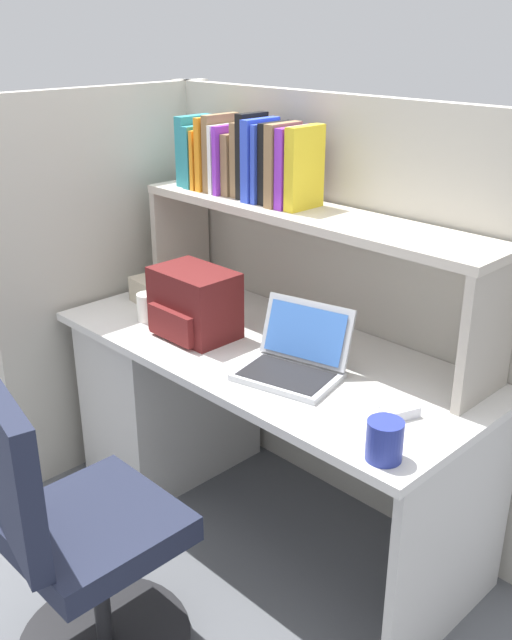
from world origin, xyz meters
name	(u,v)px	position (x,y,z in m)	size (l,w,h in m)	color
ground_plane	(265,520)	(0.00, 0.00, 0.00)	(8.00, 8.00, 0.00)	#595B60
desk	(197,393)	(-0.39, 0.00, 0.40)	(1.60, 0.70, 0.73)	silver
cubicle_partition_rear	(337,308)	(0.00, 0.38, 0.78)	(1.84, 0.05, 1.55)	#B2ADA0
cubicle_partition_left	(113,281)	(-0.85, -0.05, 0.78)	(0.05, 1.06, 1.55)	#B2ADA0
overhead_hutch	(308,238)	(0.00, 0.20, 1.08)	(1.44, 0.28, 0.45)	#B3A99C
reference_books_on_shelf	(247,160)	(-0.30, 0.20, 1.31)	(0.61, 0.18, 0.30)	teal
laptop	(294,360)	(0.20, -0.08, 0.78)	(0.36, 0.33, 0.22)	#B7BABF
backpack	(193,304)	(-0.27, -0.10, 0.85)	(0.30, 0.22, 0.24)	#591919
computer_mouse	(400,412)	(0.59, -0.06, 0.75)	(0.06, 0.10, 0.03)	silver
paper_cup	(147,307)	(-0.49, -0.14, 0.78)	(0.08, 0.08, 0.11)	white
tissue_box	(155,293)	(-0.60, -0.02, 0.78)	(0.22, 0.12, 0.10)	#BFB299
snack_canister	(385,440)	(0.69, -0.27, 0.79)	(0.10, 0.10, 0.11)	navy
office_chair	(77,551)	(0.07, -0.83, 0.39)	(0.52, 0.53, 0.93)	black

